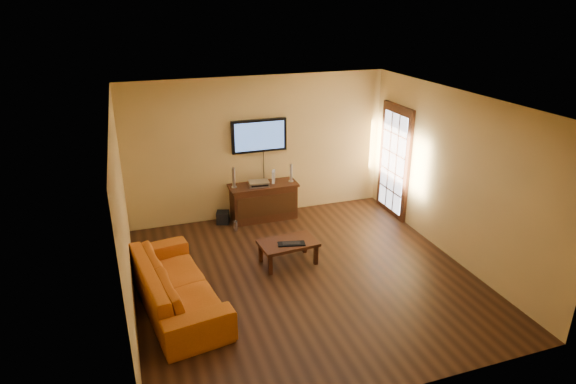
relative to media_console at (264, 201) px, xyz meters
name	(u,v)px	position (x,y,z in m)	size (l,w,h in m)	color
ground_plane	(305,277)	(0.01, -2.24, -0.35)	(5.00, 5.00, 0.00)	black
room_walls	(292,160)	(0.01, -1.62, 1.33)	(5.00, 5.00, 5.00)	tan
french_door	(394,162)	(2.46, -0.54, 0.70)	(0.07, 1.02, 2.22)	#33170B
media_console	(264,201)	(0.00, 0.00, 0.00)	(1.30, 0.50, 0.70)	#33170B
television	(259,136)	(0.00, 0.21, 1.25)	(1.05, 0.08, 0.62)	black
coffee_table	(288,245)	(-0.10, -1.76, -0.03)	(0.95, 0.61, 0.38)	#33170B
sofa	(176,277)	(-1.93, -2.34, 0.09)	(2.28, 0.67, 0.89)	#C45F15
speaker_left	(234,178)	(-0.55, 0.04, 0.52)	(0.11, 0.11, 0.38)	silver
speaker_right	(291,174)	(0.55, -0.01, 0.51)	(0.10, 0.10, 0.35)	silver
av_receiver	(259,183)	(-0.09, -0.03, 0.39)	(0.37, 0.27, 0.09)	silver
game_console	(274,177)	(0.22, 0.04, 0.47)	(0.05, 0.17, 0.24)	white
subwoofer	(223,217)	(-0.79, 0.05, -0.24)	(0.23, 0.23, 0.23)	black
bottle	(236,226)	(-0.64, -0.36, -0.25)	(0.08, 0.08, 0.22)	white
keyboard	(291,244)	(-0.08, -1.86, 0.04)	(0.45, 0.25, 0.03)	black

